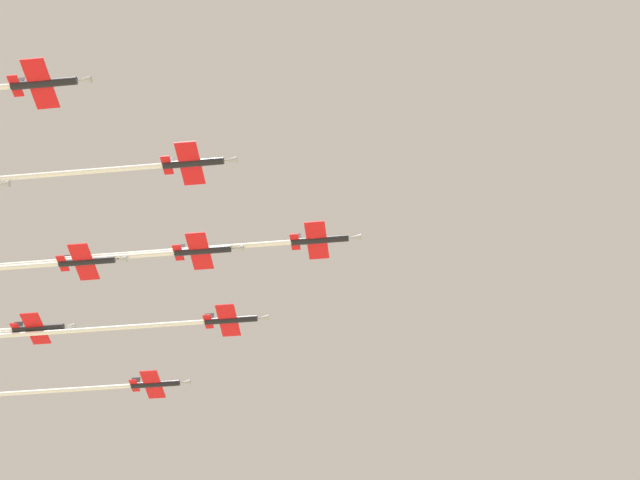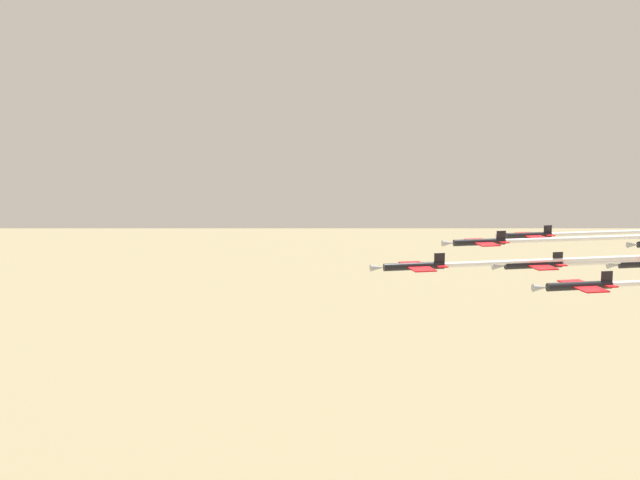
{
  "view_description": "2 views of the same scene",
  "coord_description": "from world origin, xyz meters",
  "px_view_note": "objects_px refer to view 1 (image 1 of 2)",
  "views": [
    {
      "loc": [
        -19.82,
        88.14,
        2.45
      ],
      "look_at": [
        9.13,
        -12.85,
        113.11
      ],
      "focal_mm": 54.25,
      "sensor_mm": 36.0,
      "label": 1
    },
    {
      "loc": [
        -8.65,
        -138.54,
        136.02
      ],
      "look_at": [
        -4.48,
        -11.23,
        116.8
      ],
      "focal_mm": 49.59,
      "sensor_mm": 36.0,
      "label": 2
    }
  ],
  "objects_px": {
    "jet_starboard_inner": "(110,170)",
    "jet_port_outer": "(144,255)",
    "jet_lead": "(243,246)",
    "jet_port_inner": "(152,325)",
    "jet_starboard_outer": "(93,388)",
    "jet_port_trail": "(22,266)"
  },
  "relations": [
    {
      "from": "jet_port_inner",
      "to": "jet_starboard_outer",
      "type": "xyz_separation_m",
      "value": [
        17.89,
        -14.12,
        0.79
      ]
    },
    {
      "from": "jet_port_inner",
      "to": "jet_starboard_outer",
      "type": "height_order",
      "value": "jet_starboard_outer"
    },
    {
      "from": "jet_starboard_inner",
      "to": "jet_starboard_outer",
      "type": "height_order",
      "value": "jet_starboard_outer"
    },
    {
      "from": "jet_port_outer",
      "to": "jet_starboard_outer",
      "type": "bearing_deg",
      "value": -152.77
    },
    {
      "from": "jet_port_inner",
      "to": "jet_port_trail",
      "type": "height_order",
      "value": "jet_port_inner"
    },
    {
      "from": "jet_port_inner",
      "to": "jet_starboard_inner",
      "type": "xyz_separation_m",
      "value": [
        -7.18,
        33.38,
        0.67
      ]
    },
    {
      "from": "jet_port_outer",
      "to": "jet_port_inner",
      "type": "bearing_deg",
      "value": -171.82
    },
    {
      "from": "jet_starboard_inner",
      "to": "jet_port_inner",
      "type": "bearing_deg",
      "value": -178.05
    },
    {
      "from": "jet_lead",
      "to": "jet_starboard_inner",
      "type": "distance_m",
      "value": 24.31
    },
    {
      "from": "jet_port_inner",
      "to": "jet_port_outer",
      "type": "height_order",
      "value": "jet_port_inner"
    },
    {
      "from": "jet_starboard_inner",
      "to": "jet_port_outer",
      "type": "xyz_separation_m",
      "value": [
        1.75,
        -17.02,
        -0.94
      ]
    },
    {
      "from": "jet_starboard_inner",
      "to": "jet_lead",
      "type": "bearing_deg",
      "value": 134.58
    },
    {
      "from": "jet_port_outer",
      "to": "jet_lead",
      "type": "bearing_deg",
      "value": 90.0
    },
    {
      "from": "jet_lead",
      "to": "jet_port_inner",
      "type": "xyz_separation_m",
      "value": [
        21.2,
        -13.52,
        -0.22
      ]
    },
    {
      "from": "jet_port_inner",
      "to": "jet_port_outer",
      "type": "relative_size",
      "value": 1.24
    },
    {
      "from": "jet_starboard_inner",
      "to": "jet_port_outer",
      "type": "bearing_deg",
      "value": 175.68
    },
    {
      "from": "jet_port_inner",
      "to": "jet_port_trail",
      "type": "bearing_deg",
      "value": -45.56
    },
    {
      "from": "jet_starboard_inner",
      "to": "jet_starboard_outer",
      "type": "bearing_deg",
      "value": -162.36
    },
    {
      "from": "jet_lead",
      "to": "jet_starboard_inner",
      "type": "height_order",
      "value": "jet_starboard_inner"
    },
    {
      "from": "jet_port_inner",
      "to": "jet_lead",
      "type": "bearing_deg",
      "value": 47.28
    },
    {
      "from": "jet_port_outer",
      "to": "jet_port_trail",
      "type": "bearing_deg",
      "value": -90.0
    },
    {
      "from": "jet_lead",
      "to": "jet_starboard_outer",
      "type": "xyz_separation_m",
      "value": [
        39.09,
        -27.64,
        0.57
      ]
    }
  ]
}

